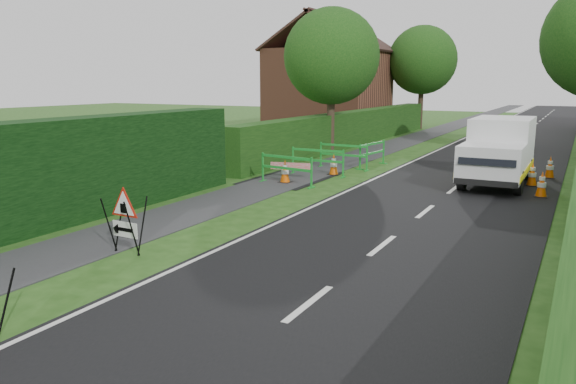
% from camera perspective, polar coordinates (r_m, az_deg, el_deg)
% --- Properties ---
extents(ground, '(120.00, 120.00, 0.00)m').
position_cam_1_polar(ground, '(9.36, -14.84, -10.32)').
color(ground, '#214814').
rests_on(ground, ground).
extents(road_surface, '(6.00, 90.00, 0.02)m').
position_cam_1_polar(road_surface, '(41.61, 23.09, 5.67)').
color(road_surface, black).
rests_on(road_surface, ground).
extents(footpath, '(2.00, 90.00, 0.02)m').
position_cam_1_polar(footpath, '(42.43, 15.65, 6.24)').
color(footpath, '#2D2D30').
rests_on(footpath, ground).
extents(hedge_west_far, '(1.00, 24.00, 1.80)m').
position_cam_1_polar(hedge_west_far, '(30.58, 6.64, 4.79)').
color(hedge_west_far, '#14380F').
rests_on(hedge_west_far, ground).
extents(house_west, '(7.50, 7.40, 7.88)m').
position_cam_1_polar(house_west, '(39.70, 4.19, 10.48)').
color(house_west, brown).
rests_on(house_west, ground).
extents(tree_nw, '(4.40, 4.40, 6.70)m').
position_cam_1_polar(tree_nw, '(26.56, 4.45, 13.56)').
color(tree_nw, '#2D2116').
rests_on(tree_nw, ground).
extents(tree_fw, '(4.80, 4.80, 7.24)m').
position_cam_1_polar(tree_fw, '(41.72, 13.50, 12.90)').
color(tree_fw, '#2D2116').
rests_on(tree_fw, ground).
extents(triangle_sign, '(0.80, 0.80, 1.14)m').
position_cam_1_polar(triangle_sign, '(11.44, -16.42, -2.29)').
color(triangle_sign, black).
rests_on(triangle_sign, ground).
extents(works_van, '(1.90, 4.77, 2.16)m').
position_cam_1_polar(works_van, '(19.79, 20.64, 4.02)').
color(works_van, silver).
rests_on(works_van, ground).
extents(traffic_cone_0, '(0.38, 0.38, 0.79)m').
position_cam_1_polar(traffic_cone_0, '(18.11, 24.38, 0.72)').
color(traffic_cone_0, black).
rests_on(traffic_cone_0, ground).
extents(traffic_cone_1, '(0.38, 0.38, 0.79)m').
position_cam_1_polar(traffic_cone_1, '(19.93, 23.57, 1.66)').
color(traffic_cone_1, black).
rests_on(traffic_cone_1, ground).
extents(traffic_cone_2, '(0.38, 0.38, 0.79)m').
position_cam_1_polar(traffic_cone_2, '(21.84, 25.07, 2.30)').
color(traffic_cone_2, black).
rests_on(traffic_cone_2, ground).
extents(traffic_cone_3, '(0.38, 0.38, 0.79)m').
position_cam_1_polar(traffic_cone_3, '(18.86, -0.31, 2.11)').
color(traffic_cone_3, black).
rests_on(traffic_cone_3, ground).
extents(traffic_cone_4, '(0.38, 0.38, 0.79)m').
position_cam_1_polar(traffic_cone_4, '(20.51, 4.66, 2.81)').
color(traffic_cone_4, black).
rests_on(traffic_cone_4, ground).
extents(ped_barrier_0, '(2.09, 0.66, 1.00)m').
position_cam_1_polar(ped_barrier_0, '(18.48, -0.17, 2.66)').
color(ped_barrier_0, '#1A942C').
rests_on(ped_barrier_0, ground).
extents(ped_barrier_1, '(2.06, 0.36, 1.00)m').
position_cam_1_polar(ped_barrier_1, '(20.35, 3.03, 3.44)').
color(ped_barrier_1, '#1A942C').
rests_on(ped_barrier_1, ground).
extents(ped_barrier_2, '(2.08, 0.50, 1.00)m').
position_cam_1_polar(ped_barrier_2, '(21.98, 5.65, 3.98)').
color(ped_barrier_2, '#1A942C').
rests_on(ped_barrier_2, ground).
extents(ped_barrier_3, '(0.64, 2.09, 1.00)m').
position_cam_1_polar(ped_barrier_3, '(22.71, 8.56, 4.14)').
color(ped_barrier_3, '#1A942C').
rests_on(ped_barrier_3, ground).
extents(redwhite_plank, '(1.47, 0.37, 0.25)m').
position_cam_1_polar(redwhite_plank, '(19.71, 0.32, 1.34)').
color(redwhite_plank, red).
rests_on(redwhite_plank, ground).
extents(hatchback_car, '(1.72, 3.28, 1.06)m').
position_cam_1_polar(hatchback_car, '(33.01, 22.13, 5.44)').
color(hatchback_car, silver).
rests_on(hatchback_car, ground).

